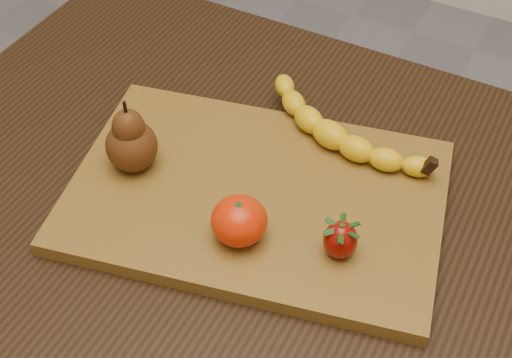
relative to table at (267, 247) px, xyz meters
The scene contains 6 objects.
table is the anchor object (origin of this frame).
cutting_board 0.11m from the table, 130.81° to the right, with size 0.45×0.30×0.02m, color brown.
banana 0.17m from the table, 70.99° to the left, with size 0.22×0.06×0.04m, color yellow, non-canonical shape.
pear 0.24m from the table, 165.32° to the right, with size 0.06×0.06×0.10m, color #4F280C, non-canonical shape.
mandarin 0.17m from the table, 85.27° to the right, with size 0.06×0.06×0.05m, color red.
strawberry 0.19m from the table, 23.97° to the right, with size 0.04×0.04×0.05m, color #870803, non-canonical shape.
Camera 1 is at (0.27, -0.53, 1.42)m, focal length 50.00 mm.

